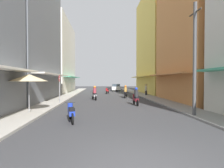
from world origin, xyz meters
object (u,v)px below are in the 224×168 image
at_px(motorbike_blue, 71,112).
at_px(motorbike_maroon, 136,97).
at_px(parked_car, 116,87).
at_px(vendor_umbrella, 29,78).
at_px(pedestrian_foreground, 146,89).
at_px(motorbike_red, 107,91).
at_px(utility_pole, 195,59).
at_px(motorbike_silver, 94,94).
at_px(street_sign_no_entry, 60,85).
at_px(motorbike_black, 126,92).

xyz_separation_m(motorbike_blue, motorbike_maroon, (4.67, 5.62, 0.20)).
relative_size(parked_car, vendor_umbrella, 1.62).
xyz_separation_m(pedestrian_foreground, vendor_umbrella, (-11.01, -12.27, 1.37)).
xyz_separation_m(motorbike_red, utility_pole, (4.37, -18.01, 2.95)).
height_order(pedestrian_foreground, vendor_umbrella, vendor_umbrella).
bearing_deg(motorbike_red, parked_car, 74.52).
distance_m(motorbike_silver, parked_car, 16.93).
bearing_deg(motorbike_maroon, motorbike_blue, -129.70).
xyz_separation_m(utility_pole, street_sign_no_entry, (-9.24, 6.09, -1.74)).
distance_m(vendor_umbrella, utility_pole, 10.25).
bearing_deg(parked_car, pedestrian_foreground, -75.29).
relative_size(motorbike_red, parked_car, 0.42).
bearing_deg(utility_pole, motorbike_maroon, 115.83).
bearing_deg(vendor_umbrella, motorbike_silver, 63.52).
distance_m(motorbike_blue, pedestrian_foreground, 16.45).
relative_size(motorbike_blue, vendor_umbrella, 0.69).
bearing_deg(motorbike_maroon, motorbike_silver, 131.39).
bearing_deg(motorbike_maroon, motorbike_black, 89.21).
relative_size(motorbike_maroon, parked_car, 0.44).
bearing_deg(street_sign_no_entry, vendor_umbrella, -100.39).
height_order(motorbike_silver, utility_pole, utility_pole).
relative_size(motorbike_blue, utility_pole, 0.26).
bearing_deg(parked_car, motorbike_silver, -103.56).
bearing_deg(motorbike_black, parked_car, 89.51).
height_order(motorbike_red, motorbike_maroon, motorbike_maroon).
xyz_separation_m(vendor_umbrella, street_sign_no_entry, (0.84, 4.61, -0.62)).
bearing_deg(street_sign_no_entry, motorbike_black, 37.71).
bearing_deg(motorbike_blue, pedestrian_foreground, 60.80).
bearing_deg(parked_car, motorbike_blue, -100.49).
distance_m(motorbike_red, pedestrian_foreground, 6.80).
bearing_deg(motorbike_blue, motorbike_red, 81.64).
bearing_deg(pedestrian_foreground, motorbike_black, -144.43).
height_order(motorbike_blue, utility_pole, utility_pole).
xyz_separation_m(motorbike_silver, motorbike_black, (3.85, 2.13, 0.00)).
bearing_deg(motorbike_red, street_sign_no_entry, -112.22).
height_order(pedestrian_foreground, street_sign_no_entry, street_sign_no_entry).
relative_size(parked_car, street_sign_no_entry, 1.57).
height_order(pedestrian_foreground, utility_pole, utility_pole).
bearing_deg(motorbike_blue, street_sign_no_entry, 107.72).
height_order(motorbike_maroon, motorbike_silver, same).
height_order(motorbike_blue, motorbike_red, same).
height_order(utility_pole, street_sign_no_entry, utility_pole).
height_order(motorbike_silver, street_sign_no_entry, street_sign_no_entry).
distance_m(motorbike_silver, motorbike_black, 4.40).
bearing_deg(motorbike_black, pedestrian_foreground, 35.57).
distance_m(motorbike_red, motorbike_maroon, 13.13).
relative_size(parked_car, pedestrian_foreground, 2.44).
height_order(motorbike_red, utility_pole, utility_pole).
relative_size(motorbike_red, motorbike_maroon, 0.97).
height_order(parked_car, street_sign_no_entry, street_sign_no_entry).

